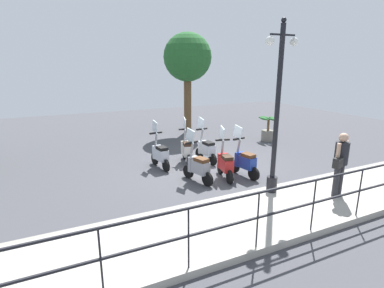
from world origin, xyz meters
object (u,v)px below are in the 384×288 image
tree_distant (187,59)px  scooter_far_0 (206,149)px  scooter_far_2 (160,154)px  scooter_near_2 (198,166)px  lamp_post_near (276,121)px  potted_palm (268,131)px  scooter_far_1 (187,149)px  scooter_near_0 (244,161)px  scooter_near_1 (225,163)px  pedestrian_with_bag (341,160)px

tree_distant → scooter_far_0: bearing=163.0°
scooter_far_2 → scooter_near_2: bearing=-167.1°
lamp_post_near → potted_palm: bearing=-38.4°
lamp_post_near → scooter_far_1: bearing=13.3°
tree_distant → scooter_near_2: size_ratio=3.10×
lamp_post_near → scooter_near_0: lamp_post_near is taller
potted_palm → scooter_near_1: size_ratio=0.69×
potted_palm → scooter_far_1: size_ratio=0.69×
scooter_near_1 → scooter_far_1: size_ratio=1.00×
potted_palm → scooter_near_2: bearing=121.2°
potted_palm → scooter_far_1: scooter_far_1 is taller
tree_distant → scooter_near_1: 7.02m
scooter_near_2 → scooter_far_0: size_ratio=1.00×
scooter_near_0 → scooter_far_0: (1.72, 0.39, 0.00)m
lamp_post_near → tree_distant: tree_distant is taller
pedestrian_with_bag → tree_distant: 8.94m
scooter_near_2 → scooter_far_2: bearing=3.8°
scooter_near_2 → scooter_far_0: 1.86m
potted_palm → tree_distant: bearing=41.4°
lamp_post_near → pedestrian_with_bag: size_ratio=2.63×
tree_distant → scooter_near_0: tree_distant is taller
scooter_far_2 → tree_distant: bearing=-41.1°
scooter_near_2 → scooter_far_2: size_ratio=1.00×
lamp_post_near → scooter_far_0: lamp_post_near is taller
scooter_far_2 → potted_palm: bearing=-82.2°
lamp_post_near → scooter_far_2: (3.33, 1.83, -1.51)m
scooter_near_1 → scooter_far_1: (1.87, 0.40, 0.00)m
pedestrian_with_bag → scooter_near_2: 3.70m
lamp_post_near → scooter_far_1: size_ratio=2.71×
tree_distant → scooter_far_0: tree_distant is taller
scooter_far_0 → scooter_far_2: size_ratio=1.00×
scooter_far_1 → scooter_far_2: bearing=111.1°
pedestrian_with_bag → tree_distant: tree_distant is taller
lamp_post_near → scooter_near_1: bearing=14.7°
scooter_near_2 → scooter_near_0: bearing=-113.6°
pedestrian_with_bag → scooter_far_0: (4.12, 1.48, -0.60)m
scooter_far_2 → scooter_far_1: bearing=-89.1°
scooter_near_1 → scooter_far_2: (1.74, 1.41, 0.00)m
scooter_near_0 → potted_palm: bearing=-57.1°
scooter_far_0 → scooter_far_1: 0.68m
scooter_near_2 → scooter_near_1: bearing=-113.5°
scooter_near_1 → scooter_near_2: 0.85m
potted_palm → scooter_far_1: (-1.29, 4.59, 0.04)m
potted_palm → scooter_near_1: (-3.16, 4.19, 0.04)m
lamp_post_near → scooter_near_0: 2.14m
pedestrian_with_bag → scooter_near_2: size_ratio=1.03×
scooter_near_1 → scooter_near_2: same height
pedestrian_with_bag → scooter_near_1: size_ratio=1.03×
scooter_far_1 → scooter_far_0: bearing=-96.9°
tree_distant → scooter_far_2: bearing=145.4°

